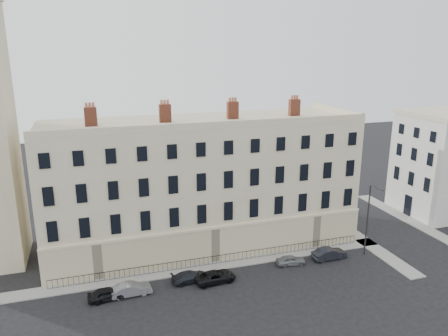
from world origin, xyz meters
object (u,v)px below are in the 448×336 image
at_px(streetlamp, 369,217).
at_px(car_d, 215,277).
at_px(car_c, 190,277).
at_px(car_e, 291,260).
at_px(car_a, 107,294).
at_px(car_f, 329,254).
at_px(car_b, 131,289).

bearing_deg(streetlamp, car_d, -160.34).
xyz_separation_m(car_c, streetlamp, (20.70, -0.24, 4.11)).
distance_m(car_d, car_e, 9.02).
bearing_deg(car_e, car_c, 97.03).
distance_m(car_c, car_d, 2.56).
bearing_deg(car_d, car_a, 85.40).
height_order(car_d, car_f, car_f).
relative_size(car_a, streetlamp, 0.43).
xyz_separation_m(car_e, car_f, (4.74, -0.11, 0.12)).
height_order(car_d, car_e, car_d).
xyz_separation_m(car_a, car_c, (8.25, 0.84, -0.05)).
distance_m(car_b, streetlamp, 27.01).
relative_size(car_a, car_e, 1.14).
bearing_deg(car_d, car_c, 66.63).
distance_m(car_c, car_e, 11.39).
bearing_deg(car_e, car_b, 99.10).
relative_size(car_b, car_e, 1.21).
xyz_separation_m(car_a, car_f, (24.38, 0.88, 0.04)).
xyz_separation_m(car_b, car_e, (17.39, 0.86, -0.09)).
bearing_deg(streetlamp, car_e, -164.57).
xyz_separation_m(car_a, car_d, (10.67, 0.02, -0.03)).
distance_m(car_e, streetlamp, 10.20).
bearing_deg(streetlamp, car_b, -161.16).
bearing_deg(car_e, car_f, -85.05).
xyz_separation_m(car_c, car_d, (2.43, -0.82, 0.02)).
height_order(car_d, streetlamp, streetlamp).
relative_size(car_b, car_d, 0.91).
bearing_deg(car_b, car_e, -90.21).
relative_size(car_a, car_b, 0.94).
bearing_deg(car_a, car_e, -92.09).
height_order(car_a, car_e, car_a).
distance_m(car_a, car_c, 8.29).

